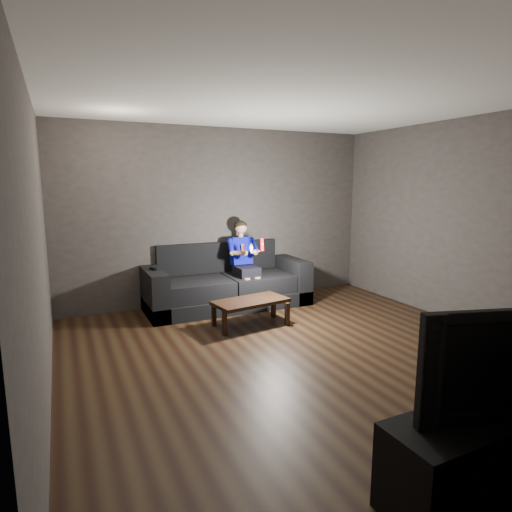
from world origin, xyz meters
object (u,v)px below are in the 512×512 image
child (244,255)px  media_console (491,450)px  sofa (225,286)px  coffee_table (251,303)px

child → media_console: size_ratio=0.79×
sofa → child: bearing=-14.3°
coffee_table → sofa: bearing=87.7°
sofa → coffee_table: sofa is taller
child → media_console: 4.40m
child → sofa: bearing=165.7°
coffee_table → media_console: 3.40m
child → coffee_table: 1.12m
child → media_console: (-0.25, -4.37, -0.52)m
child → coffee_table: (-0.32, -0.96, -0.47)m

